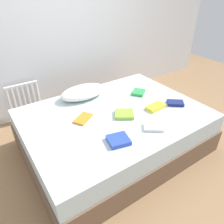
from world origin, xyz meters
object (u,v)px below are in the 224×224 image
at_px(textbook_lime, 124,114).
at_px(textbook_white, 154,127).
at_px(textbook_navy, 175,103).
at_px(textbook_orange, 83,118).
at_px(textbook_yellow, 156,107).
at_px(textbook_green, 139,92).
at_px(pillow, 83,92).
at_px(textbook_blue, 118,140).
at_px(bed, 114,130).
at_px(radiator, 24,100).

distance_m(textbook_lime, textbook_white, 0.37).
distance_m(textbook_navy, textbook_orange, 1.11).
bearing_deg(textbook_yellow, textbook_green, 73.51).
xyz_separation_m(pillow, textbook_blue, (-0.14, -0.96, -0.05)).
relative_size(textbook_blue, textbook_lime, 0.96).
relative_size(bed, textbook_yellow, 8.62).
bearing_deg(textbook_lime, textbook_blue, -100.59).
height_order(pillow, textbook_blue, pillow).
height_order(bed, pillow, pillow).
bearing_deg(textbook_white, textbook_yellow, 80.44).
relative_size(radiator, textbook_orange, 2.17).
relative_size(textbook_green, textbook_orange, 0.81).
distance_m(pillow, textbook_white, 1.02).
bearing_deg(textbook_lime, bed, 148.36).
bearing_deg(textbook_navy, textbook_blue, -130.61).
bearing_deg(radiator, textbook_orange, -72.61).
xyz_separation_m(textbook_lime, textbook_green, (0.47, 0.32, -0.00)).
bearing_deg(textbook_navy, pillow, 175.23).
xyz_separation_m(radiator, textbook_yellow, (1.15, -1.39, 0.18)).
height_order(bed, textbook_blue, textbook_blue).
xyz_separation_m(bed, textbook_orange, (-0.35, 0.08, 0.26)).
distance_m(textbook_white, textbook_green, 0.76).
relative_size(textbook_navy, textbook_white, 0.98).
relative_size(textbook_white, textbook_green, 1.09).
bearing_deg(textbook_white, textbook_green, 98.36).
xyz_separation_m(pillow, textbook_yellow, (0.56, -0.71, -0.05)).
distance_m(radiator, textbook_navy, 2.03).
bearing_deg(pillow, textbook_green, -26.50).
distance_m(bed, textbook_navy, 0.79).
distance_m(textbook_green, textbook_orange, 0.89).
distance_m(textbook_navy, textbook_yellow, 0.27).
bearing_deg(radiator, textbook_lime, -60.00).
distance_m(radiator, pillow, 0.93).
bearing_deg(textbook_blue, textbook_white, 9.42).
height_order(textbook_white, textbook_green, textbook_green).
distance_m(bed, textbook_lime, 0.30).
distance_m(bed, textbook_white, 0.56).
relative_size(textbook_yellow, textbook_green, 1.32).
xyz_separation_m(textbook_white, textbook_green, (0.37, 0.67, 0.00)).
relative_size(radiator, textbook_blue, 2.48).
distance_m(radiator, textbook_lime, 1.53).
xyz_separation_m(textbook_navy, textbook_white, (-0.55, -0.21, -0.00)).
xyz_separation_m(pillow, textbook_white, (0.27, -0.99, -0.06)).
height_order(textbook_yellow, textbook_green, textbook_yellow).
bearing_deg(textbook_blue, textbook_lime, 59.71).
distance_m(radiator, textbook_yellow, 1.81).
relative_size(bed, textbook_orange, 9.16).
xyz_separation_m(radiator, textbook_lime, (0.76, -1.31, 0.18)).
bearing_deg(radiator, textbook_white, -62.77).
distance_m(bed, textbook_blue, 0.58).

